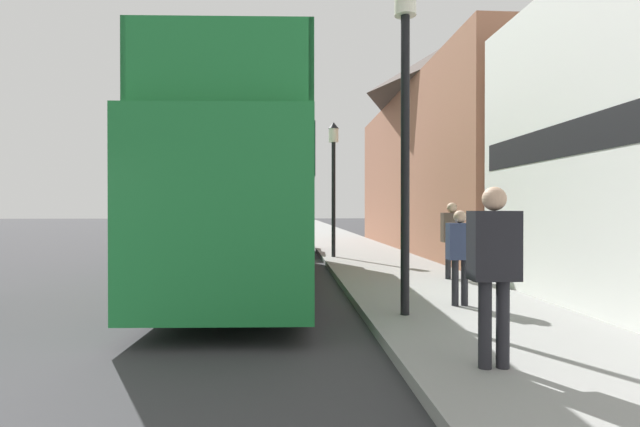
% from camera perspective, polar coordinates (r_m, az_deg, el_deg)
% --- Properties ---
extents(ground_plane, '(144.00, 144.00, 0.00)m').
position_cam_1_polar(ground_plane, '(24.24, -13.50, -3.56)').
color(ground_plane, '#333335').
extents(sidewalk, '(3.22, 108.00, 0.14)m').
position_cam_1_polar(sidewalk, '(21.08, 3.78, -3.96)').
color(sidewalk, gray).
rests_on(sidewalk, ground_plane).
extents(brick_terrace_rear, '(6.00, 16.57, 8.92)m').
position_cam_1_polar(brick_terrace_rear, '(21.13, 16.86, 7.96)').
color(brick_terrace_rear, '#9E664C').
rests_on(brick_terrace_rear, ground_plane).
extents(tour_bus, '(2.86, 10.09, 4.12)m').
position_cam_1_polar(tour_bus, '(11.06, -7.23, 1.54)').
color(tour_bus, '#1E7A38').
rests_on(tour_bus, ground_plane).
extents(parked_car_ahead_of_bus, '(2.05, 4.06, 1.34)m').
position_cam_1_polar(parked_car_ahead_of_bus, '(18.53, -3.79, -2.80)').
color(parked_car_ahead_of_bus, black).
rests_on(parked_car_ahead_of_bus, ground_plane).
extents(pedestrian_nearest, '(0.46, 0.26, 1.77)m').
position_cam_1_polar(pedestrian_nearest, '(5.17, 19.27, -4.92)').
color(pedestrian_nearest, '#232328').
rests_on(pedestrian_nearest, sidewalk).
extents(pedestrian_second, '(0.40, 0.22, 1.54)m').
position_cam_1_polar(pedestrian_second, '(8.36, 15.70, -3.85)').
color(pedestrian_second, '#232328').
rests_on(pedestrian_second, sidewalk).
extents(pedestrian_third, '(0.45, 0.25, 1.71)m').
position_cam_1_polar(pedestrian_third, '(11.51, 14.84, -2.16)').
color(pedestrian_third, '#232328').
rests_on(pedestrian_third, sidewalk).
extents(lamp_post_nearest, '(0.35, 0.35, 5.07)m').
position_cam_1_polar(lamp_post_nearest, '(7.68, 9.72, 14.88)').
color(lamp_post_nearest, black).
rests_on(lamp_post_nearest, sidewalk).
extents(lamp_post_second, '(0.35, 0.35, 4.43)m').
position_cam_1_polar(lamp_post_second, '(16.45, 1.56, 5.76)').
color(lamp_post_second, black).
rests_on(lamp_post_second, sidewalk).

